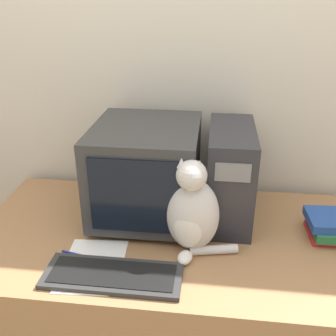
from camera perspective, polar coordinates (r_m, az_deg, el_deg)
name	(u,v)px	position (r m, az deg, el deg)	size (l,w,h in m)	color
wall_back	(183,81)	(1.81, 2.13, 12.46)	(7.00, 0.05, 2.50)	beige
desk	(170,305)	(1.82, 0.29, -19.32)	(1.57, 0.81, 0.75)	#9E7047
crt_monitor	(146,171)	(1.61, -3.16, -0.41)	(0.42, 0.47, 0.40)	#333333
computer_tower	(230,174)	(1.62, 8.94, -0.89)	(0.18, 0.42, 0.39)	#28282D
keyboard	(113,275)	(1.38, -8.03, -15.18)	(0.47, 0.17, 0.02)	#2D2D2D
cat	(192,212)	(1.42, 3.55, -6.43)	(0.28, 0.23, 0.37)	silver
book_stack	(328,226)	(1.67, 22.26, -7.80)	(0.17, 0.19, 0.09)	red
pen	(78,255)	(1.50, -12.88, -12.18)	(0.13, 0.04, 0.01)	navy
paper_sheet	(93,265)	(1.45, -10.84, -13.67)	(0.23, 0.31, 0.00)	white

